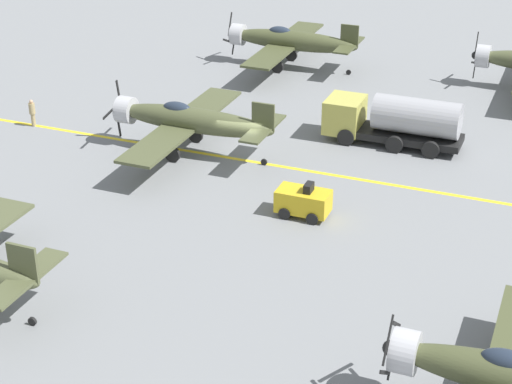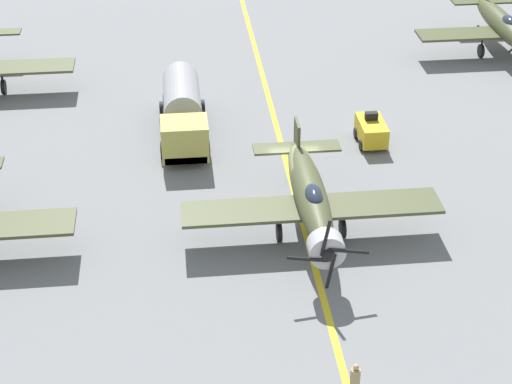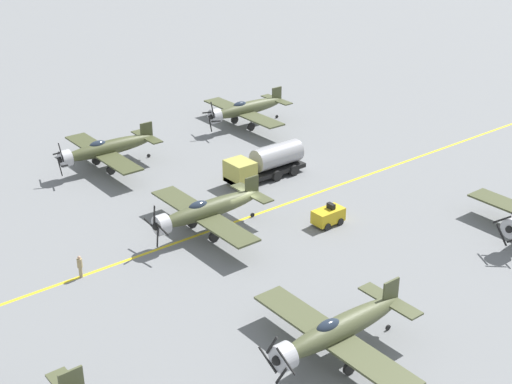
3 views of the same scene
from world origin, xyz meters
The scene contains 7 objects.
ground_plane centered at (0.00, 0.00, 0.00)m, with size 400.00×400.00×0.00m, color slate.
taxiway_stripe centered at (0.00, 0.00, 0.00)m, with size 0.30×160.00×0.01m, color yellow.
airplane_near_left centered at (-16.68, -16.98, 2.01)m, with size 12.00×9.98×3.65m.
airplane_mid_center centered at (-0.17, 3.22, 2.01)m, with size 12.00×9.98×3.79m.
fuel_tanker centered at (5.40, -7.22, 1.51)m, with size 2.68×8.00×2.98m.
tow_tractor centered at (-5.01, -5.31, 0.79)m, with size 1.57×2.60×1.79m.
ground_crew_inspecting centered at (-0.09, 13.94, 0.93)m, with size 0.37×0.37×1.71m.
Camera 2 is at (5.85, 36.05, 23.04)m, focal length 60.00 mm.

